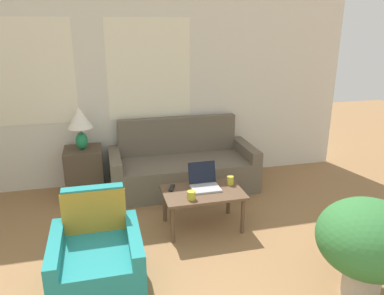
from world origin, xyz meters
TOP-DOWN VIEW (x-y plane):
  - wall_back at (-0.00, 3.80)m, footprint 6.95×0.06m
  - couch at (1.00, 3.39)m, footprint 1.91×0.80m
  - armchair at (-0.13, 1.53)m, footprint 0.71×0.74m
  - side_table at (-0.27, 3.47)m, footprint 0.46×0.46m
  - table_lamp at (-0.27, 3.47)m, footprint 0.31×0.31m
  - coffee_table at (0.98, 2.29)m, footprint 0.85×0.55m
  - laptop at (1.03, 2.39)m, footprint 0.30×0.31m
  - cup_navy at (1.33, 2.39)m, footprint 0.07×0.07m
  - cup_yellow at (0.82, 2.14)m, footprint 0.09×0.09m
  - tv_remote at (0.67, 2.43)m, footprint 0.09×0.16m
  - potted_plant at (1.93, 0.92)m, footprint 0.80×0.80m

SIDE VIEW (x-z plane):
  - armchair at x=-0.13m, z-range -0.15..0.66m
  - couch at x=1.00m, z-range -0.19..0.72m
  - side_table at x=-0.27m, z-range 0.00..0.62m
  - coffee_table at x=0.98m, z-range 0.16..0.59m
  - tv_remote at x=0.67m, z-range 0.43..0.45m
  - cup_yellow at x=0.82m, z-range 0.43..0.51m
  - cup_navy at x=1.33m, z-range 0.43..0.52m
  - laptop at x=1.03m, z-range 0.36..0.61m
  - potted_plant at x=1.93m, z-range 0.10..0.94m
  - table_lamp at x=-0.27m, z-range 0.71..1.24m
  - wall_back at x=0.00m, z-range 0.01..2.61m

